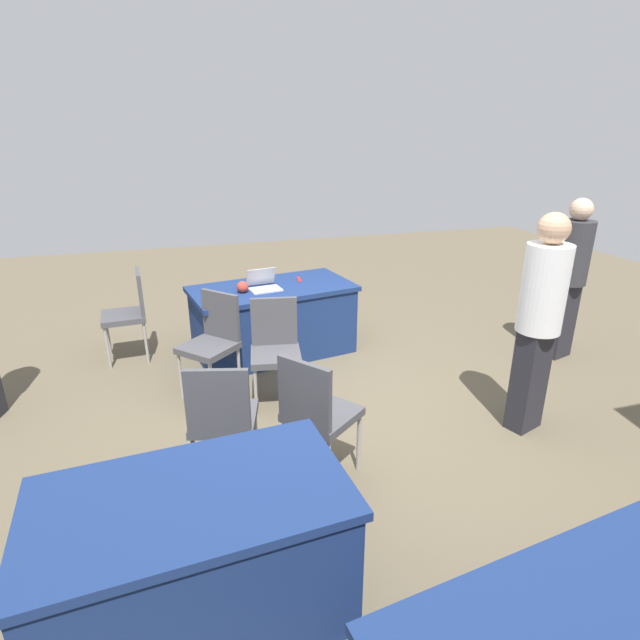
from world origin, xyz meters
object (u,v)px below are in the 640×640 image
at_px(chair_near_front, 316,410).
at_px(laptop_silver, 264,285).
at_px(yarn_ball, 242,287).
at_px(table_mid_left, 197,557).
at_px(person_attendee_browsing, 540,314).
at_px(chair_tucked_right, 222,415).
at_px(table_foreground, 273,320).
at_px(chair_back_row, 213,338).
at_px(scissors_red, 299,279).
at_px(chair_tucked_left, 275,345).
at_px(chair_by_pillar, 130,309).
at_px(person_attendee_standing, 570,272).

height_order(chair_near_front, laptop_silver, chair_near_front).
xyz_separation_m(chair_near_front, yarn_ball, (0.16, -2.14, 0.26)).
bearing_deg(table_mid_left, person_attendee_browsing, -159.45).
relative_size(chair_tucked_right, yarn_ball, 7.83).
height_order(table_foreground, chair_back_row, chair_back_row).
height_order(yarn_ball, scissors_red, yarn_ball).
xyz_separation_m(table_foreground, scissors_red, (-0.35, -0.18, 0.39)).
xyz_separation_m(table_mid_left, chair_back_row, (-0.33, -2.39, 0.17)).
height_order(chair_tucked_right, yarn_ball, chair_tucked_right).
xyz_separation_m(chair_back_row, scissors_red, (-1.07, -0.92, 0.22)).
height_order(chair_tucked_left, yarn_ball, chair_tucked_left).
relative_size(yarn_ball, scissors_red, 0.67).
relative_size(chair_back_row, person_attendee_browsing, 0.54).
xyz_separation_m(chair_near_front, chair_tucked_left, (0.02, -1.21, -0.03)).
bearing_deg(chair_by_pillar, chair_back_row, -147.29).
height_order(chair_tucked_right, chair_by_pillar, chair_by_pillar).
bearing_deg(scissors_red, chair_tucked_right, -21.22).
bearing_deg(table_foreground, laptop_silver, 32.62).
xyz_separation_m(chair_back_row, yarn_ball, (-0.38, -0.62, 0.27)).
distance_m(table_foreground, yarn_ball, 0.57).
relative_size(chair_by_pillar, person_attendee_browsing, 0.54).
bearing_deg(person_attendee_standing, table_foreground, -34.48).
distance_m(table_mid_left, scissors_red, 3.61).
distance_m(laptop_silver, yarn_ball, 0.24).
distance_m(table_foreground, chair_back_row, 1.05).
height_order(table_mid_left, scissors_red, scissors_red).
bearing_deg(scissors_red, laptop_silver, -56.25).
bearing_deg(laptop_silver, person_attendee_browsing, 123.39).
relative_size(chair_near_front, chair_tucked_right, 1.03).
distance_m(table_foreground, table_mid_left, 3.30).
xyz_separation_m(table_mid_left, chair_near_front, (-0.88, -0.88, 0.18)).
bearing_deg(chair_tucked_right, scissors_red, 78.45).
bearing_deg(person_attendee_browsing, chair_near_front, -14.50).
bearing_deg(yarn_ball, chair_near_front, 94.34).
xyz_separation_m(table_foreground, chair_near_front, (0.17, 2.26, 0.18)).
xyz_separation_m(chair_tucked_right, scissors_red, (-1.14, -2.27, 0.23)).
relative_size(table_foreground, chair_near_front, 1.89).
bearing_deg(chair_back_row, scissors_red, -91.55).
distance_m(chair_by_pillar, scissors_red, 1.85).
bearing_deg(chair_near_front, person_attendee_standing, 74.99).
relative_size(table_foreground, chair_tucked_left, 1.94).
bearing_deg(table_mid_left, chair_back_row, -97.87).
bearing_deg(yarn_ball, table_mid_left, 76.66).
xyz_separation_m(chair_near_front, laptop_silver, (-0.07, -2.19, 0.24)).
xyz_separation_m(chair_back_row, laptop_silver, (-0.62, -0.68, 0.25)).
relative_size(chair_by_pillar, scissors_red, 5.40).
xyz_separation_m(table_mid_left, chair_tucked_right, (-0.26, -1.04, 0.16)).
height_order(table_mid_left, chair_tucked_left, chair_tucked_left).
bearing_deg(person_attendee_standing, table_mid_left, 11.94).
bearing_deg(chair_near_front, chair_tucked_left, 144.33).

